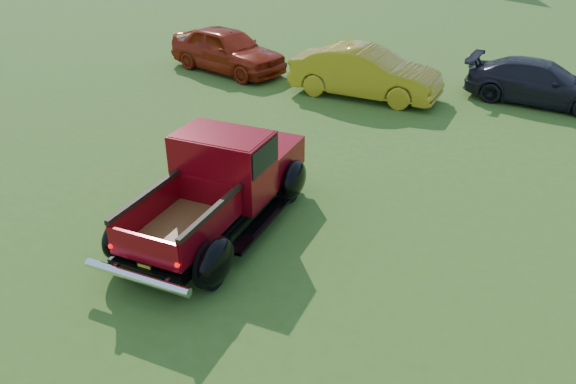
# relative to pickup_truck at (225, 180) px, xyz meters

# --- Properties ---
(ground) EXTENTS (120.00, 120.00, 0.00)m
(ground) POSITION_rel_pickup_truck_xyz_m (1.12, -0.58, -0.82)
(ground) COLOR #3A5B1A
(ground) RESTS_ON ground
(pickup_truck) EXTENTS (2.51, 4.78, 1.72)m
(pickup_truck) POSITION_rel_pickup_truck_xyz_m (0.00, 0.00, 0.00)
(pickup_truck) COLOR black
(pickup_truck) RESTS_ON ground
(show_car_red) EXTENTS (4.50, 2.50, 1.45)m
(show_car_red) POSITION_rel_pickup_truck_xyz_m (-5.38, 8.03, -0.09)
(show_car_red) COLOR maroon
(show_car_red) RESTS_ON ground
(show_car_yellow) EXTENTS (4.43, 1.70, 1.44)m
(show_car_yellow) POSITION_rel_pickup_truck_xyz_m (-0.38, 7.78, -0.10)
(show_car_yellow) COLOR #AE8D17
(show_car_yellow) RESTS_ON ground
(show_car_grey) EXTENTS (4.13, 1.77, 1.19)m
(show_car_grey) POSITION_rel_pickup_truck_xyz_m (4.20, 9.66, -0.22)
(show_car_grey) COLOR black
(show_car_grey) RESTS_ON ground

